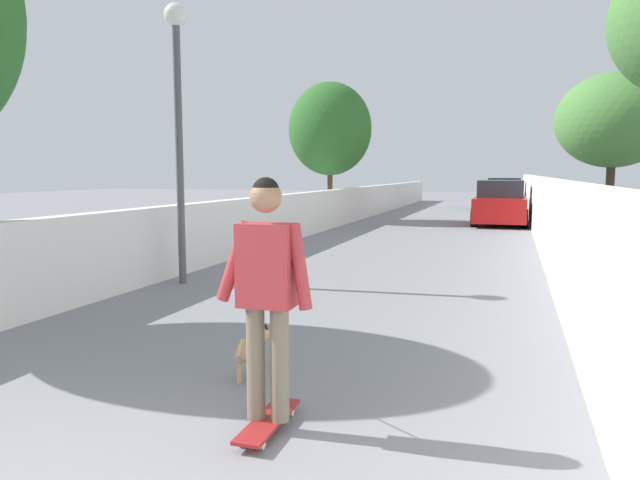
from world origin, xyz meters
The scene contains 11 objects.
ground_plane centered at (14.00, 0.00, 0.00)m, with size 80.00×80.00×0.00m, color gray.
wall_left centered at (12.00, 3.21, 0.62)m, with size 48.00×0.30×1.24m, color silver.
fence_right centered at (12.00, -3.21, 0.84)m, with size 48.00×0.30×1.68m, color white.
tree_left_mid centered at (19.00, 3.99, 3.39)m, with size 3.04×3.04×5.09m.
tree_right_distant centered at (13.00, -4.55, 2.96)m, with size 2.50×2.50×4.03m.
lamp_post centered at (6.58, 2.66, 3.03)m, with size 0.36×0.36×4.44m.
skateboard centered at (1.95, -0.87, 0.07)m, with size 0.80×0.21×0.08m.
person_skateboarder centered at (1.95, -0.87, 1.08)m, with size 0.23×0.71×1.70m.
dog centered at (2.89, -0.32, 0.27)m, with size 1.23×0.67×1.06m.
car_near centered at (19.54, -2.06, 0.71)m, with size 3.91×1.80×1.54m.
car_far centered at (28.50, -2.06, 0.71)m, with size 4.14×1.80×1.54m.
Camera 1 is at (-1.66, -2.44, 1.81)m, focal length 32.65 mm.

